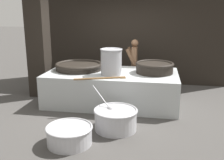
{
  "coord_description": "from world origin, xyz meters",
  "views": [
    {
      "loc": [
        1.09,
        -6.11,
        2.23
      ],
      "look_at": [
        0.0,
        0.0,
        0.59
      ],
      "focal_mm": 42.0,
      "sensor_mm": 36.0,
      "label": 1
    }
  ],
  "objects_px": {
    "prep_bowl_meat": "(69,134)",
    "prep_bowl_vegetables": "(116,118)",
    "giant_wok_far": "(155,67)",
    "cook": "(134,63)",
    "giant_wok_near": "(79,66)",
    "stock_pot": "(111,61)"
  },
  "relations": [
    {
      "from": "giant_wok_near",
      "to": "giant_wok_far",
      "type": "bearing_deg",
      "value": -1.05
    },
    {
      "from": "giant_wok_far",
      "to": "prep_bowl_vegetables",
      "type": "height_order",
      "value": "giant_wok_far"
    },
    {
      "from": "prep_bowl_meat",
      "to": "prep_bowl_vegetables",
      "type": "bearing_deg",
      "value": 45.71
    },
    {
      "from": "giant_wok_near",
      "to": "prep_bowl_meat",
      "type": "relative_size",
      "value": 1.49
    },
    {
      "from": "prep_bowl_vegetables",
      "to": "giant_wok_far",
      "type": "bearing_deg",
      "value": 66.99
    },
    {
      "from": "giant_wok_near",
      "to": "prep_bowl_meat",
      "type": "bearing_deg",
      "value": -77.42
    },
    {
      "from": "giant_wok_near",
      "to": "cook",
      "type": "xyz_separation_m",
      "value": [
        1.3,
        1.08,
        -0.08
      ]
    },
    {
      "from": "giant_wok_far",
      "to": "prep_bowl_meat",
      "type": "distance_m",
      "value": 2.79
    },
    {
      "from": "giant_wok_far",
      "to": "prep_bowl_meat",
      "type": "height_order",
      "value": "giant_wok_far"
    },
    {
      "from": "giant_wok_near",
      "to": "cook",
      "type": "bearing_deg",
      "value": 39.82
    },
    {
      "from": "cook",
      "to": "prep_bowl_meat",
      "type": "height_order",
      "value": "cook"
    },
    {
      "from": "giant_wok_near",
      "to": "stock_pot",
      "type": "height_order",
      "value": "stock_pot"
    },
    {
      "from": "cook",
      "to": "prep_bowl_meat",
      "type": "xyz_separation_m",
      "value": [
        -0.77,
        -3.43,
        -0.61
      ]
    },
    {
      "from": "prep_bowl_vegetables",
      "to": "cook",
      "type": "bearing_deg",
      "value": 88.18
    },
    {
      "from": "prep_bowl_meat",
      "to": "giant_wok_near",
      "type": "bearing_deg",
      "value": 102.58
    },
    {
      "from": "giant_wok_near",
      "to": "giant_wok_far",
      "type": "distance_m",
      "value": 1.89
    },
    {
      "from": "stock_pot",
      "to": "cook",
      "type": "height_order",
      "value": "cook"
    },
    {
      "from": "cook",
      "to": "prep_bowl_meat",
      "type": "bearing_deg",
      "value": 76.23
    },
    {
      "from": "stock_pot",
      "to": "prep_bowl_meat",
      "type": "xyz_separation_m",
      "value": [
        -0.38,
        -1.94,
        -0.92
      ]
    },
    {
      "from": "giant_wok_far",
      "to": "stock_pot",
      "type": "xyz_separation_m",
      "value": [
        -0.99,
        -0.37,
        0.18
      ]
    },
    {
      "from": "stock_pot",
      "to": "giant_wok_far",
      "type": "bearing_deg",
      "value": 20.66
    },
    {
      "from": "stock_pot",
      "to": "cook",
      "type": "distance_m",
      "value": 1.57
    }
  ]
}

